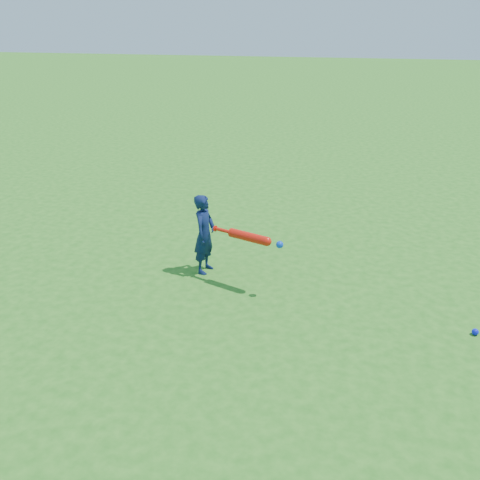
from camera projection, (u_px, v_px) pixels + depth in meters
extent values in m
plane|color=#236B19|center=(248.00, 282.00, 6.12)|extent=(80.00, 80.00, 0.00)
imported|color=#0D1940|center=(205.00, 234.00, 6.22)|extent=(0.26, 0.37, 0.95)
sphere|color=#0D15E0|center=(475.00, 332.00, 5.09)|extent=(0.07, 0.07, 0.07)
cylinder|color=red|center=(215.00, 228.00, 6.02)|extent=(0.04, 0.07, 0.07)
cylinder|color=red|center=(223.00, 230.00, 5.97)|extent=(0.22, 0.11, 0.04)
cylinder|color=red|center=(248.00, 237.00, 5.79)|extent=(0.48, 0.25, 0.10)
sphere|color=red|center=(267.00, 241.00, 5.67)|extent=(0.10, 0.10, 0.10)
sphere|color=#0B3BC8|center=(280.00, 245.00, 5.59)|extent=(0.08, 0.08, 0.08)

